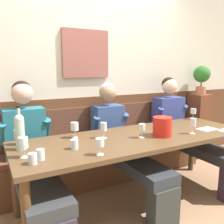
{
  "coord_description": "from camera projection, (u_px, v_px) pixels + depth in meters",
  "views": [
    {
      "loc": [
        -1.34,
        -1.79,
        1.42
      ],
      "look_at": [
        -0.14,
        0.45,
        0.96
      ],
      "focal_mm": 38.14,
      "sensor_mm": 36.0,
      "label": 1
    }
  ],
  "objects": [
    {
      "name": "ground_plane",
      "position": [
        145.0,
        211.0,
        2.43
      ],
      "size": [
        6.8,
        6.8,
        0.02
      ],
      "primitive_type": "cube",
      "color": "#9A7252",
      "rests_on": "ground"
    },
    {
      "name": "room_wall_back",
      "position": [
        98.0,
        70.0,
        3.12
      ],
      "size": [
        6.8,
        0.12,
        2.8
      ],
      "color": "beige",
      "rests_on": "ground"
    },
    {
      "name": "wood_wainscot_panel",
      "position": [
        101.0,
        135.0,
        3.23
      ],
      "size": [
        6.8,
        0.03,
        1.06
      ],
      "primitive_type": "cube",
      "color": "brown",
      "rests_on": "ground"
    },
    {
      "name": "wall_bench",
      "position": [
        108.0,
        157.0,
        3.09
      ],
      "size": [
        2.76,
        0.42,
        0.94
      ],
      "color": "brown",
      "rests_on": "ground"
    },
    {
      "name": "dining_table",
      "position": [
        138.0,
        143.0,
        2.43
      ],
      "size": [
        2.46,
        0.85,
        0.75
      ],
      "color": "brown",
      "rests_on": "ground"
    },
    {
      "name": "person_center_right_seat",
      "position": [
        31.0,
        152.0,
        2.26
      ],
      "size": [
        0.52,
        1.28,
        1.3
      ],
      "color": "#362D3D",
      "rests_on": "ground"
    },
    {
      "name": "person_right_seat",
      "position": [
        121.0,
        139.0,
        2.72
      ],
      "size": [
        0.47,
        1.28,
        1.25
      ],
      "color": "#303531",
      "rests_on": "ground"
    },
    {
      "name": "person_left_seat",
      "position": [
        184.0,
        128.0,
        3.18
      ],
      "size": [
        0.53,
        1.28,
        1.3
      ],
      "color": "#352537",
      "rests_on": "ground"
    },
    {
      "name": "ice_bucket",
      "position": [
        162.0,
        127.0,
        2.4
      ],
      "size": [
        0.19,
        0.19,
        0.19
      ],
      "primitive_type": "cylinder",
      "color": "red",
      "rests_on": "dining_table"
    },
    {
      "name": "wine_bottle_amber_mid",
      "position": [
        20.0,
        131.0,
        1.97
      ],
      "size": [
        0.08,
        0.08,
        0.38
      ],
      "color": "#ABCCBC",
      "rests_on": "dining_table"
    },
    {
      "name": "wine_glass_mid_right",
      "position": [
        193.0,
        123.0,
        2.48
      ],
      "size": [
        0.06,
        0.06,
        0.16
      ],
      "color": "silver",
      "rests_on": "dining_table"
    },
    {
      "name": "wine_glass_near_bucket",
      "position": [
        104.0,
        128.0,
        2.32
      ],
      "size": [
        0.07,
        0.07,
        0.16
      ],
      "color": "silver",
      "rests_on": "dining_table"
    },
    {
      "name": "wine_glass_center_front",
      "position": [
        142.0,
        128.0,
        2.33
      ],
      "size": [
        0.06,
        0.06,
        0.14
      ],
      "color": "silver",
      "rests_on": "dining_table"
    },
    {
      "name": "wine_glass_left_end",
      "position": [
        193.0,
        111.0,
        3.21
      ],
      "size": [
        0.08,
        0.08,
        0.15
      ],
      "color": "silver",
      "rests_on": "dining_table"
    },
    {
      "name": "wine_glass_mid_left",
      "position": [
        75.0,
        127.0,
        2.33
      ],
      "size": [
        0.08,
        0.08,
        0.15
      ],
      "color": "silver",
      "rests_on": "dining_table"
    },
    {
      "name": "wine_glass_by_bottle",
      "position": [
        100.0,
        143.0,
        1.86
      ],
      "size": [
        0.07,
        0.07,
        0.13
      ],
      "color": "silver",
      "rests_on": "dining_table"
    },
    {
      "name": "wine_glass_center_rear",
      "position": [
        19.0,
        135.0,
        2.12
      ],
      "size": [
        0.08,
        0.08,
        0.14
      ],
      "color": "silver",
      "rests_on": "dining_table"
    },
    {
      "name": "wine_glass_right_end",
      "position": [
        23.0,
        144.0,
        1.81
      ],
      "size": [
        0.07,
        0.07,
        0.16
      ],
      "color": "silver",
      "rests_on": "dining_table"
    },
    {
      "name": "water_tumbler_right",
      "position": [
        41.0,
        155.0,
        1.77
      ],
      "size": [
        0.06,
        0.06,
        0.08
      ],
      "primitive_type": "cylinder",
      "color": "silver",
      "rests_on": "dining_table"
    },
    {
      "name": "water_tumbler_left",
      "position": [
        33.0,
        159.0,
        1.69
      ],
      "size": [
        0.06,
        0.06,
        0.08
      ],
      "primitive_type": "cylinder",
      "color": "silver",
      "rests_on": "dining_table"
    },
    {
      "name": "water_tumbler_center",
      "position": [
        74.0,
        144.0,
        2.01
      ],
      "size": [
        0.07,
        0.07,
        0.08
      ],
      "primitive_type": "cylinder",
      "color": "silver",
      "rests_on": "dining_table"
    },
    {
      "name": "tasting_sheet_right_guest",
      "position": [
        208.0,
        129.0,
        2.68
      ],
      "size": [
        0.22,
        0.16,
        0.0
      ],
      "primitive_type": "cube",
      "rotation": [
        0.0,
        0.0,
        0.07
      ],
      "color": "white",
      "rests_on": "dining_table"
    },
    {
      "name": "corner_pedestal",
      "position": [
        198.0,
        126.0,
        3.86
      ],
      "size": [
        0.28,
        0.28,
        1.02
      ],
      "primitive_type": "cube",
      "color": "brown",
      "rests_on": "ground"
    },
    {
      "name": "potted_plant",
      "position": [
        202.0,
        77.0,
        3.72
      ],
      "size": [
        0.26,
        0.26,
        0.45
      ],
      "color": "#B46C4F",
      "rests_on": "corner_pedestal"
    }
  ]
}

